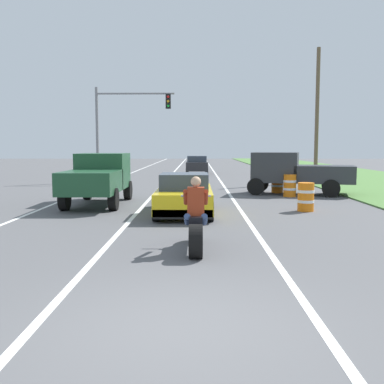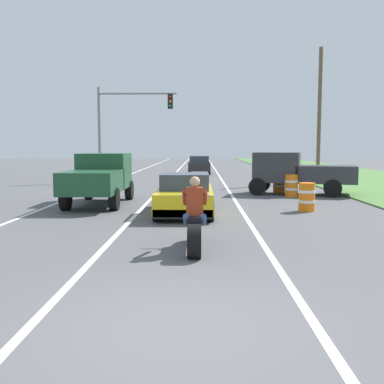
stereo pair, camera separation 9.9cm
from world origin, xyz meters
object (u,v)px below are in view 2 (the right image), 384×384
construction_barrel_far (279,183)px  traffic_light_mast_near (124,119)px  pickup_truck_left_lane_dark_green (100,176)px  construction_barrel_mid (291,186)px  pickup_truck_right_shoulder_dark_grey (297,171)px  construction_barrel_nearest (307,197)px  sports_car_yellow (185,195)px  motorcycle_with_rider (195,224)px  distant_car_far_ahead (199,165)px

construction_barrel_far → traffic_light_mast_near: bearing=142.0°
pickup_truck_left_lane_dark_green → construction_barrel_mid: 8.54m
pickup_truck_left_lane_dark_green → pickup_truck_right_shoulder_dark_grey: same height
traffic_light_mast_near → construction_barrel_far: 11.64m
traffic_light_mast_near → construction_barrel_nearest: size_ratio=6.00×
pickup_truck_left_lane_dark_green → sports_car_yellow: bearing=-35.1°
pickup_truck_left_lane_dark_green → construction_barrel_nearest: 7.85m
motorcycle_with_rider → traffic_light_mast_near: 20.17m
pickup_truck_left_lane_dark_green → construction_barrel_nearest: bearing=-12.7°
construction_barrel_mid → pickup_truck_left_lane_dark_green: bearing=-160.3°
construction_barrel_nearest → construction_barrel_mid: size_ratio=1.00×
construction_barrel_far → pickup_truck_left_lane_dark_green: bearing=-149.2°
pickup_truck_left_lane_dark_green → pickup_truck_right_shoulder_dark_grey: 9.32m
pickup_truck_right_shoulder_dark_grey → construction_barrel_far: (-0.70, 0.74, -0.60)m
traffic_light_mast_near → motorcycle_with_rider: bearing=-76.1°
pickup_truck_right_shoulder_dark_grey → construction_barrel_nearest: size_ratio=5.14×
traffic_light_mast_near → distant_car_far_ahead: bearing=60.8°
motorcycle_with_rider → pickup_truck_left_lane_dark_green: pickup_truck_left_lane_dark_green is taller
traffic_light_mast_near → construction_barrel_far: traffic_light_mast_near is taller
motorcycle_with_rider → distant_car_far_ahead: bearing=89.9°
motorcycle_with_rider → pickup_truck_left_lane_dark_green: bearing=115.8°
pickup_truck_left_lane_dark_green → construction_barrel_mid: size_ratio=4.80×
pickup_truck_right_shoulder_dark_grey → construction_barrel_far: pickup_truck_right_shoulder_dark_grey is taller
pickup_truck_right_shoulder_dark_grey → construction_barrel_mid: bearing=-114.0°
traffic_light_mast_near → construction_barrel_far: size_ratio=6.00×
sports_car_yellow → construction_barrel_far: (4.36, 7.02, -0.13)m
pickup_truck_right_shoulder_dark_grey → traffic_light_mast_near: bearing=141.3°
construction_barrel_mid → distant_car_far_ahead: (-4.19, 17.18, 0.27)m
motorcycle_with_rider → sports_car_yellow: motorcycle_with_rider is taller
traffic_light_mast_near → construction_barrel_mid: size_ratio=6.00×
motorcycle_with_rider → distant_car_far_ahead: 27.90m
distant_car_far_ahead → construction_barrel_mid: bearing=-76.3°
construction_barrel_nearest → construction_barrel_far: same height
construction_barrel_mid → construction_barrel_far: bearing=98.1°
construction_barrel_mid → construction_barrel_far: 1.77m
construction_barrel_nearest → sports_car_yellow: bearing=-171.0°
sports_car_yellow → traffic_light_mast_near: (-4.38, 13.85, 3.40)m
traffic_light_mast_near → distant_car_far_ahead: size_ratio=1.50×
construction_barrel_nearest → construction_barrel_mid: 4.61m
sports_car_yellow → pickup_truck_right_shoulder_dark_grey: pickup_truck_right_shoulder_dark_grey is taller
sports_car_yellow → distant_car_far_ahead: (0.42, 22.45, 0.14)m
distant_car_far_ahead → construction_barrel_far: bearing=-75.7°
construction_barrel_nearest → pickup_truck_left_lane_dark_green: bearing=167.3°
construction_barrel_mid → sports_car_yellow: bearing=-131.2°
traffic_light_mast_near → construction_barrel_nearest: 16.13m
pickup_truck_left_lane_dark_green → motorcycle_with_rider: bearing=-64.2°
pickup_truck_right_shoulder_dark_grey → construction_barrel_far: bearing=133.5°
construction_barrel_far → construction_barrel_mid: bearing=-81.9°
pickup_truck_left_lane_dark_green → traffic_light_mast_near: (-0.97, 11.46, 2.92)m
traffic_light_mast_near → construction_barrel_nearest: (8.60, -13.18, -3.52)m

